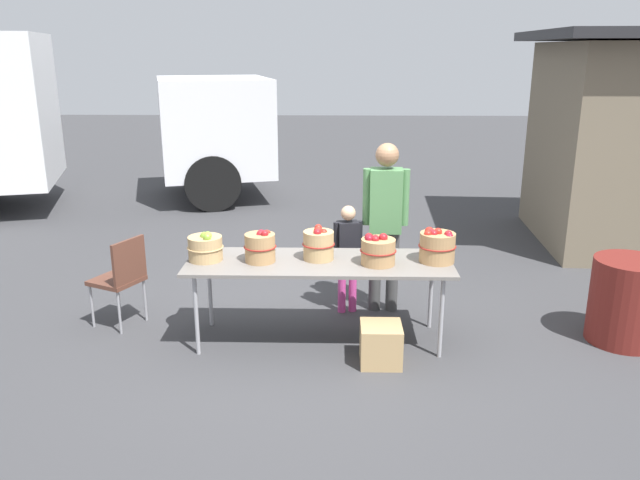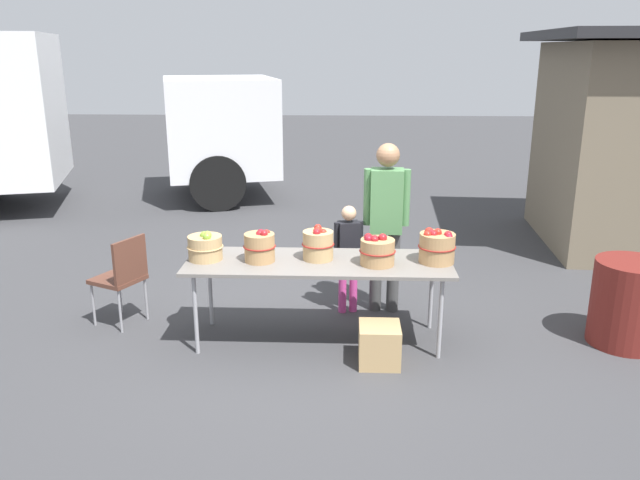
# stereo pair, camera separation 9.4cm
# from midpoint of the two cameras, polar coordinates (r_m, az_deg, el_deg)

# --- Properties ---
(ground_plane) EXTENTS (40.00, 40.00, 0.00)m
(ground_plane) POSITION_cam_midpoint_polar(r_m,az_deg,el_deg) (5.77, 0.35, -8.97)
(ground_plane) COLOR #38383A
(market_table) EXTENTS (2.30, 0.76, 0.75)m
(market_table) POSITION_cam_midpoint_polar(r_m,az_deg,el_deg) (5.50, 0.36, -2.30)
(market_table) COLOR slate
(market_table) RESTS_ON ground
(apple_basket_green_0) EXTENTS (0.32, 0.32, 0.26)m
(apple_basket_green_0) POSITION_cam_midpoint_polar(r_m,az_deg,el_deg) (5.58, -9.83, -0.61)
(apple_basket_green_0) COLOR tan
(apple_basket_green_0) RESTS_ON market_table
(apple_basket_red_0) EXTENTS (0.28, 0.28, 0.29)m
(apple_basket_red_0) POSITION_cam_midpoint_polar(r_m,az_deg,el_deg) (5.47, -4.95, -0.56)
(apple_basket_red_0) COLOR #A87F51
(apple_basket_red_0) RESTS_ON market_table
(apple_basket_red_1) EXTENTS (0.28, 0.28, 0.30)m
(apple_basket_red_1) POSITION_cam_midpoint_polar(r_m,az_deg,el_deg) (5.50, 0.32, -0.37)
(apple_basket_red_1) COLOR tan
(apple_basket_red_1) RESTS_ON market_table
(apple_basket_red_2) EXTENTS (0.31, 0.31, 0.27)m
(apple_basket_red_2) POSITION_cam_midpoint_polar(r_m,az_deg,el_deg) (5.39, 5.65, -0.95)
(apple_basket_red_2) COLOR #A87F51
(apple_basket_red_2) RESTS_ON market_table
(apple_basket_red_3) EXTENTS (0.32, 0.32, 0.30)m
(apple_basket_red_3) POSITION_cam_midpoint_polar(r_m,az_deg,el_deg) (5.52, 10.97, -0.60)
(apple_basket_red_3) COLOR #A87F51
(apple_basket_red_3) RESTS_ON market_table
(vendor_adult) EXTENTS (0.44, 0.24, 1.67)m
(vendor_adult) POSITION_cam_midpoint_polar(r_m,az_deg,el_deg) (6.12, 6.42, 2.26)
(vendor_adult) COLOR #3F3F3F
(vendor_adult) RESTS_ON ground
(child_customer) EXTENTS (0.28, 0.18, 1.08)m
(child_customer) POSITION_cam_midpoint_polar(r_m,az_deg,el_deg) (6.15, 3.01, -0.96)
(child_customer) COLOR #CC3F8C
(child_customer) RESTS_ON ground
(folding_chair) EXTENTS (0.53, 0.53, 0.86)m
(folding_chair) POSITION_cam_midpoint_polar(r_m,az_deg,el_deg) (6.17, -16.93, -2.90)
(folding_chair) COLOR brown
(folding_chair) RESTS_ON ground
(trash_barrel) EXTENTS (0.64, 0.64, 0.76)m
(trash_barrel) POSITION_cam_midpoint_polar(r_m,az_deg,el_deg) (6.21, 26.46, -5.11)
(trash_barrel) COLOR maroon
(trash_barrel) RESTS_ON ground
(produce_crate) EXTENTS (0.34, 0.34, 0.34)m
(produce_crate) POSITION_cam_midpoint_polar(r_m,az_deg,el_deg) (5.33, 5.88, -9.36)
(produce_crate) COLOR tan
(produce_crate) RESTS_ON ground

